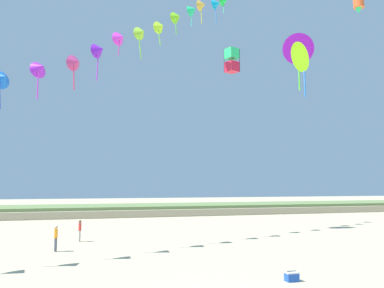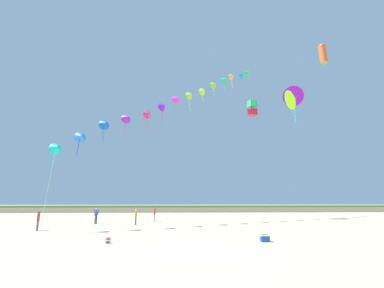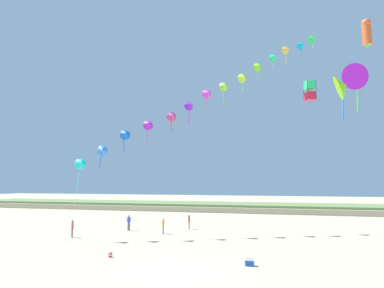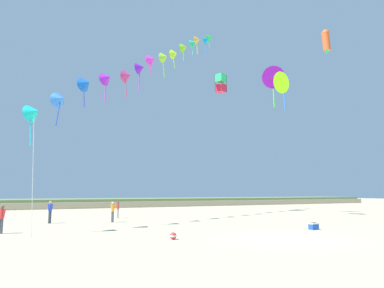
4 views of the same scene
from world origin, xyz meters
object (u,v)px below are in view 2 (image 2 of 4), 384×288
at_px(person_near_left, 136,216).
at_px(large_kite_low_lead, 252,108).
at_px(large_kite_high_solo, 294,96).
at_px(beach_ball, 108,240).
at_px(large_kite_outer_drift, 293,99).
at_px(person_mid_center, 38,219).
at_px(beach_cooler, 265,238).
at_px(large_kite_mid_trail, 323,54).
at_px(person_far_left, 155,214).
at_px(person_near_right, 96,215).

bearing_deg(person_near_left, large_kite_low_lead, 27.40).
distance_m(large_kite_high_solo, beach_ball, 29.82).
xyz_separation_m(large_kite_low_lead, large_kite_outer_drift, (2.26, -9.26, -2.19)).
bearing_deg(person_mid_center, beach_cooler, -20.88).
distance_m(large_kite_mid_trail, large_kite_outer_drift, 5.88).
bearing_deg(person_far_left, large_kite_high_solo, -4.04).
distance_m(person_near_left, large_kite_outer_drift, 22.65).
bearing_deg(large_kite_mid_trail, person_near_left, 163.15).
height_order(person_near_right, beach_ball, person_near_right).
bearing_deg(large_kite_low_lead, large_kite_high_solo, -50.29).
height_order(person_near_right, large_kite_mid_trail, large_kite_mid_trail).
xyz_separation_m(person_far_left, large_kite_mid_trail, (17.82, -10.25, 16.53)).
xyz_separation_m(person_mid_center, large_kite_outer_drift, (26.09, 3.70, 13.47)).
distance_m(large_kite_high_solo, large_kite_outer_drift, 5.01).
bearing_deg(beach_cooler, beach_ball, -179.68).
height_order(large_kite_mid_trail, beach_ball, large_kite_mid_trail).
height_order(large_kite_mid_trail, beach_cooler, large_kite_mid_trail).
bearing_deg(person_far_left, beach_ball, -95.15).
relative_size(person_near_left, large_kite_outer_drift, 0.36).
height_order(person_near_right, large_kite_low_lead, large_kite_low_lead).
bearing_deg(large_kite_mid_trail, large_kite_high_solo, 84.87).
relative_size(person_far_left, large_kite_low_lead, 0.68).
distance_m(person_mid_center, large_kite_mid_trail, 31.96).
bearing_deg(person_far_left, person_mid_center, -136.43).
height_order(beach_cooler, beach_ball, beach_cooler).
bearing_deg(person_near_left, large_kite_mid_trail, -16.85).
bearing_deg(person_mid_center, person_near_right, 61.95).
bearing_deg(person_near_left, beach_ball, -89.15).
distance_m(beach_cooler, beach_ball, 10.18).
relative_size(large_kite_low_lead, large_kite_outer_drift, 0.51).
bearing_deg(person_near_right, person_mid_center, -118.05).
bearing_deg(beach_ball, person_near_right, 110.35).
xyz_separation_m(person_near_right, person_far_left, (6.30, 3.01, -0.08)).
distance_m(large_kite_outer_drift, beach_ball, 25.35).
bearing_deg(large_kite_mid_trail, beach_cooler, -147.53).
xyz_separation_m(person_mid_center, beach_ball, (8.08, -7.02, -0.79)).
height_order(large_kite_low_lead, beach_cooler, large_kite_low_lead).
xyz_separation_m(person_near_left, large_kite_low_lead, (15.92, 8.25, 15.67)).
relative_size(large_kite_outer_drift, beach_ball, 12.74).
height_order(person_near_left, large_kite_high_solo, large_kite_high_solo).
relative_size(large_kite_high_solo, large_kite_outer_drift, 1.16).
bearing_deg(large_kite_mid_trail, beach_ball, -163.13).
xyz_separation_m(person_mid_center, person_far_left, (9.53, 9.07, -0.03)).
bearing_deg(large_kite_low_lead, person_mid_center, -151.45).
relative_size(person_far_left, beach_cooler, 2.81).
xyz_separation_m(large_kite_high_solo, large_kite_outer_drift, (-2.06, -4.05, -2.11)).
relative_size(person_near_left, large_kite_low_lead, 0.71).
distance_m(person_far_left, large_kite_mid_trail, 26.38).
height_order(person_mid_center, large_kite_low_lead, large_kite_low_lead).
distance_m(person_mid_center, person_far_left, 13.16).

